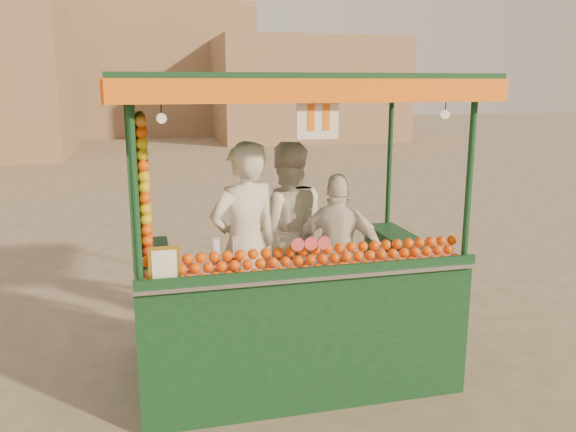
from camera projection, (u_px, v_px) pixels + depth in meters
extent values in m
plane|color=brown|center=(290.00, 372.00, 5.85)|extent=(90.00, 90.00, 0.00)
cube|color=#88674D|center=(306.00, 90.00, 29.66)|extent=(9.00, 6.00, 5.00)
cube|color=#88674D|center=(123.00, 71.00, 32.96)|extent=(14.00, 7.00, 7.00)
cube|color=black|center=(288.00, 351.00, 5.92)|extent=(2.91, 1.79, 0.34)
cylinder|color=black|center=(188.00, 359.00, 5.67)|extent=(0.40, 0.11, 0.40)
cylinder|color=black|center=(381.00, 338.00, 6.15)|extent=(0.40, 0.11, 0.40)
cube|color=black|center=(309.00, 322.00, 5.10)|extent=(2.91, 0.34, 0.89)
cube|color=black|center=(155.00, 301.00, 5.58)|extent=(0.34, 1.45, 0.89)
cube|color=black|center=(404.00, 279.00, 6.20)|extent=(0.34, 1.45, 0.89)
cube|color=#B2B2B7|center=(308.00, 270.00, 5.02)|extent=(2.91, 0.51, 0.03)
cylinder|color=black|center=(135.00, 192.00, 4.38)|extent=(0.06, 0.06, 1.57)
cylinder|color=black|center=(469.00, 178.00, 5.05)|extent=(0.06, 0.06, 1.57)
cylinder|color=black|center=(135.00, 163.00, 5.97)|extent=(0.06, 0.06, 1.57)
cylinder|color=black|center=(390.00, 155.00, 6.64)|extent=(0.06, 0.06, 1.57)
cube|color=black|center=(288.00, 79.00, 5.33)|extent=(3.13, 2.01, 0.09)
cube|color=orange|center=(321.00, 91.00, 4.40)|extent=(3.13, 0.04, 0.18)
cube|color=orange|center=(265.00, 89.00, 6.30)|extent=(3.13, 0.04, 0.18)
cube|color=orange|center=(110.00, 90.00, 4.97)|extent=(0.04, 2.01, 0.18)
cube|color=orange|center=(444.00, 89.00, 5.72)|extent=(0.04, 2.01, 0.18)
cylinder|color=#DC4351|center=(311.00, 243.00, 4.82)|extent=(0.11, 0.03, 0.11)
cube|color=gold|center=(164.00, 266.00, 4.56)|extent=(0.25, 0.02, 0.31)
cube|color=white|center=(318.00, 117.00, 4.53)|extent=(0.34, 0.02, 0.34)
sphere|color=#FFE5B2|center=(162.00, 118.00, 4.39)|extent=(0.08, 0.08, 0.08)
sphere|color=#FFE5B2|center=(445.00, 114.00, 4.95)|extent=(0.08, 0.08, 0.08)
imported|color=silver|center=(245.00, 246.00, 5.51)|extent=(0.83, 0.68, 1.96)
imported|color=white|center=(286.00, 230.00, 6.28)|extent=(1.00, 0.83, 1.88)
imported|color=white|center=(339.00, 253.00, 5.90)|extent=(1.02, 0.71, 1.61)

